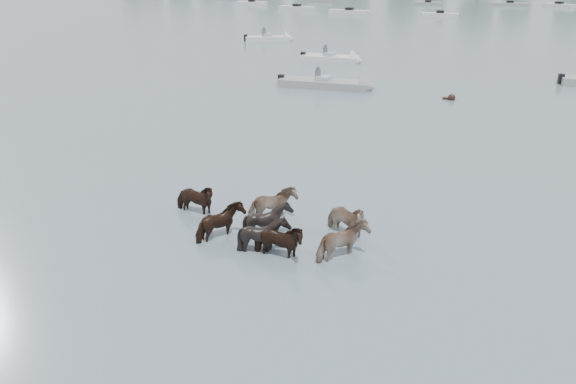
% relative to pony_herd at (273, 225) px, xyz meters
% --- Properties ---
extents(ground, '(400.00, 400.00, 0.00)m').
position_rel_pony_herd_xyz_m(ground, '(-2.06, 0.43, -0.41)').
color(ground, '#4C616D').
rests_on(ground, ground).
extents(pony_herd, '(6.82, 3.40, 1.34)m').
position_rel_pony_herd_xyz_m(pony_herd, '(0.00, 0.00, 0.00)').
color(pony_herd, black).
rests_on(pony_herd, ground).
extents(swimming_pony, '(0.72, 0.44, 0.44)m').
position_rel_pony_herd_xyz_m(swimming_pony, '(0.43, 20.12, -0.31)').
color(swimming_pony, black).
rests_on(swimming_pony, ground).
extents(motorboat_a, '(5.01, 2.42, 1.92)m').
position_rel_pony_herd_xyz_m(motorboat_a, '(-10.21, 28.54, -0.18)').
color(motorboat_a, silver).
rests_on(motorboat_a, ground).
extents(motorboat_b, '(6.30, 2.66, 1.92)m').
position_rel_pony_herd_xyz_m(motorboat_b, '(-6.63, 19.81, -0.18)').
color(motorboat_b, gray).
rests_on(motorboat_b, ground).
extents(motorboat_f, '(4.78, 3.79, 1.92)m').
position_rel_pony_herd_xyz_m(motorboat_f, '(-20.20, 36.35, -0.18)').
color(motorboat_f, silver).
rests_on(motorboat_f, ground).
extents(distant_flotilla, '(106.26, 27.67, 0.93)m').
position_rel_pony_herd_xyz_m(distant_flotilla, '(-0.87, 78.71, -0.15)').
color(distant_flotilla, gray).
rests_on(distant_flotilla, ground).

